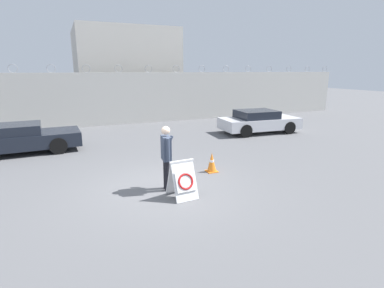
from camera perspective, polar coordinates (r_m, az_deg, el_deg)
The scene contains 8 objects.
ground_plane at distance 8.68m, azimuth -5.65°, elevation -8.47°, with size 90.00×90.00×0.00m, color #5B5B5E.
perimeter_wall at distance 19.05m, azimuth -16.26°, elevation 8.19°, with size 36.00×0.30×3.62m.
building_block at distance 24.75m, azimuth -12.74°, elevation 13.18°, with size 7.14×7.11×6.27m.
barricade_sign at distance 7.92m, azimuth -1.77°, elevation -6.75°, with size 0.69×0.80×1.02m.
security_guard at distance 8.30m, azimuth -4.91°, elevation -2.02°, with size 0.45×0.65×1.82m.
traffic_cone_near at distance 9.95m, azimuth 3.79°, elevation -3.52°, with size 0.35×0.35×0.65m.
parked_car_front_coupe at distance 14.02m, azimuth -30.54°, elevation 0.90°, with size 4.83×2.06×1.19m.
parked_car_far_side at distance 16.57m, azimuth 12.59°, elevation 4.24°, with size 4.33×2.16×1.22m.
Camera 1 is at (-2.40, -7.67, 3.29)m, focal length 28.00 mm.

